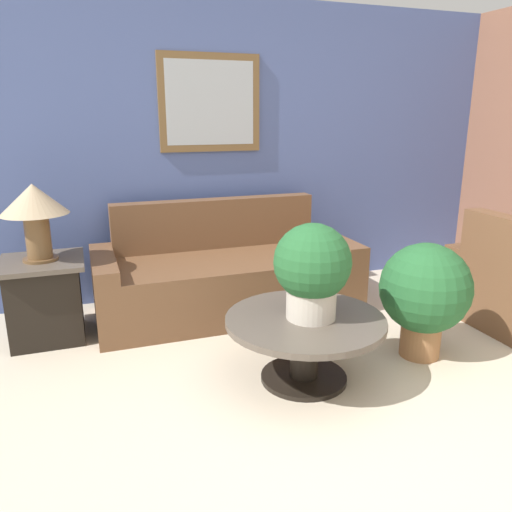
# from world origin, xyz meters

# --- Properties ---
(ground_plane) EXTENTS (20.00, 20.00, 0.00)m
(ground_plane) POSITION_xyz_m (0.00, 0.00, 0.00)
(ground_plane) COLOR beige
(wall_back) EXTENTS (7.09, 0.09, 2.60)m
(wall_back) POSITION_xyz_m (-0.01, 2.82, 1.31)
(wall_back) COLOR #5166A8
(wall_back) RESTS_ON ground_plane
(couch_main) EXTENTS (2.16, 0.91, 0.91)m
(couch_main) POSITION_xyz_m (-0.32, 2.25, 0.30)
(couch_main) COLOR brown
(couch_main) RESTS_ON ground_plane
(coffee_table) EXTENTS (0.99, 0.99, 0.42)m
(coffee_table) POSITION_xyz_m (-0.19, 0.95, 0.31)
(coffee_table) COLOR black
(coffee_table) RESTS_ON ground_plane
(side_table) EXTENTS (0.59, 0.59, 0.61)m
(side_table) POSITION_xyz_m (-1.74, 2.16, 0.31)
(side_table) COLOR black
(side_table) RESTS_ON ground_plane
(table_lamp) EXTENTS (0.47, 0.47, 0.55)m
(table_lamp) POSITION_xyz_m (-1.74, 2.16, 1.00)
(table_lamp) COLOR brown
(table_lamp) RESTS_ON side_table
(potted_plant_on_table) EXTENTS (0.47, 0.47, 0.59)m
(potted_plant_on_table) POSITION_xyz_m (-0.16, 0.94, 0.74)
(potted_plant_on_table) COLOR beige
(potted_plant_on_table) RESTS_ON coffee_table
(potted_plant_floor) EXTENTS (0.61, 0.61, 0.80)m
(potted_plant_floor) POSITION_xyz_m (0.71, 0.98, 0.47)
(potted_plant_floor) COLOR #9E6B42
(potted_plant_floor) RESTS_ON ground_plane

